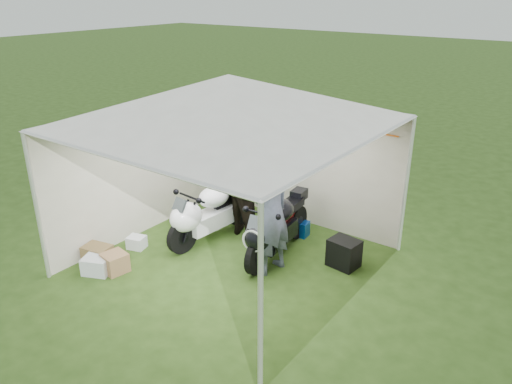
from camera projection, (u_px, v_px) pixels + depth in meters
ground at (232, 262)px, 8.05m from camera, size 80.00×80.00×0.00m
canopy_tent at (230, 104)px, 7.09m from camera, size 5.66×5.66×3.00m
motorcycle_white at (208, 212)px, 8.56m from camera, size 0.56×1.99×0.98m
motorcycle_black at (275, 227)px, 8.01m from camera, size 0.57×1.98×0.97m
paddock_stand at (298, 228)px, 8.89m from camera, size 0.38×0.26×0.27m
person_dark_jacket at (248, 181)px, 8.64m from camera, size 1.17×1.03×2.01m
person_blue_jacket at (271, 212)px, 7.46m from camera, size 0.58×0.79×2.01m
equipment_box at (344, 253)px, 7.87m from camera, size 0.50×0.42×0.46m
crate_0 at (97, 265)px, 7.71m from camera, size 0.50×0.45×0.27m
crate_1 at (115, 263)px, 7.75m from camera, size 0.40×0.40×0.31m
crate_2 at (137, 242)px, 8.46m from camera, size 0.34×0.31×0.21m
crate_3 at (98, 254)px, 8.00m from camera, size 0.50×0.40×0.29m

